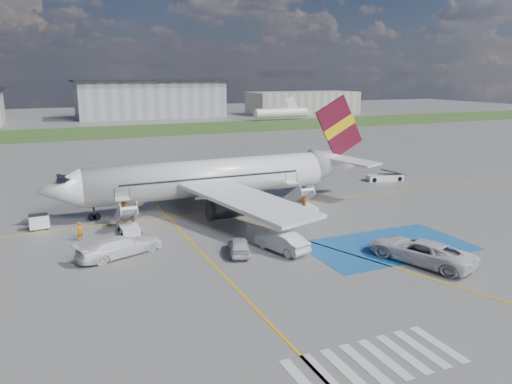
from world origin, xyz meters
TOP-DOWN VIEW (x-y plane):
  - ground at (0.00, 0.00)m, footprint 400.00×400.00m
  - grass_strip at (0.00, 95.00)m, footprint 400.00×30.00m
  - taxiway_line_main at (0.00, 12.00)m, footprint 120.00×0.20m
  - taxiway_line_cross at (-5.00, -10.00)m, footprint 0.20×60.00m
  - taxiway_line_diag at (0.00, 12.00)m, footprint 20.71×56.45m
  - staging_box at (10.00, -4.00)m, footprint 14.00×8.00m
  - crosswalk at (-1.80, -18.00)m, footprint 9.00×4.00m
  - terminal_centre at (20.00, 135.00)m, footprint 48.00×18.00m
  - terminal_east at (75.00, 128.00)m, footprint 40.00×16.00m
  - airliner at (1.51, 14.00)m, footprint 36.81×32.95m
  - airstairs_fwd at (-9.50, 8.70)m, footprint 1.90×5.20m
  - airstairs_aft at (9.00, 8.70)m, footprint 1.90×5.20m
  - gpu_cart at (-17.10, 13.12)m, footprint 1.87×1.32m
  - belt_loader at (26.87, 18.01)m, footprint 5.55×2.86m
  - car_silver_a at (-2.30, -0.67)m, footprint 2.80×4.46m
  - car_silver_b at (1.17, -1.49)m, footprint 3.21×5.38m
  - van_white_a at (9.91, -8.02)m, footprint 4.94×7.07m
  - van_white_b at (-11.20, 2.85)m, footprint 5.87×3.95m
  - crew_fwd at (-13.81, 8.25)m, footprint 0.73×0.68m
  - crew_nose at (-9.27, 12.60)m, footprint 1.18×1.20m
  - crew_aft at (8.83, 8.46)m, footprint 0.52×1.00m

SIDE VIEW (x-z plane):
  - ground at x=0.00m, z-range 0.00..0.00m
  - grass_strip at x=0.00m, z-range 0.00..0.01m
  - taxiway_line_main at x=0.00m, z-range 0.00..0.01m
  - taxiway_line_cross at x=-5.00m, z-range 0.00..0.01m
  - taxiway_line_diag at x=0.00m, z-range 0.00..0.01m
  - staging_box at x=10.00m, z-range 0.00..0.01m
  - crosswalk at x=-1.80m, z-range 0.00..0.01m
  - belt_loader at x=26.87m, z-range -0.40..1.20m
  - airstairs_fwd at x=-9.50m, z-range -1.18..2.42m
  - airstairs_aft at x=9.00m, z-range -1.18..2.42m
  - gpu_cart at x=-17.10m, z-range -0.07..1.39m
  - car_silver_a at x=-2.30m, z-range 0.00..1.41m
  - crew_aft at x=8.83m, z-range 0.00..1.62m
  - crew_fwd at x=-13.81m, z-range 0.00..1.66m
  - car_silver_b at x=1.17m, z-range 0.00..1.67m
  - crew_nose at x=-9.27m, z-range 0.00..1.96m
  - van_white_b at x=-11.20m, z-range 0.00..2.13m
  - van_white_a at x=9.91m, z-range 0.00..2.42m
  - airliner at x=1.51m, z-range -2.57..9.35m
  - terminal_east at x=75.00m, z-range 0.00..8.00m
  - terminal_centre at x=20.00m, z-range 0.00..12.00m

